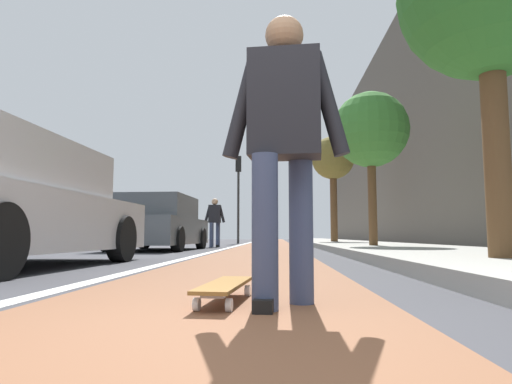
{
  "coord_description": "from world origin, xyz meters",
  "views": [
    {
      "loc": [
        -1.13,
        -0.38,
        0.39
      ],
      "look_at": [
        8.78,
        0.09,
        1.37
      ],
      "focal_mm": 31.16,
      "sensor_mm": 36.0,
      "label": 1
    }
  ],
  "objects": [
    {
      "name": "sidewalk_curb",
      "position": [
        18.0,
        -3.21,
        0.07
      ],
      "size": [
        52.0,
        3.2,
        0.15
      ],
      "primitive_type": "cube",
      "color": "#9E9B93",
      "rests_on": "ground"
    },
    {
      "name": "traffic_light",
      "position": [
        21.31,
        1.58,
        3.07
      ],
      "size": [
        0.33,
        0.28,
        4.46
      ],
      "color": "#2D2D2D",
      "rests_on": "ground"
    },
    {
      "name": "pedestrian_distant",
      "position": [
        14.19,
        1.78,
        0.96
      ],
      "size": [
        0.47,
        0.74,
        1.69
      ],
      "color": "#384260",
      "rests_on": "ground"
    },
    {
      "name": "bike_lane_paint",
      "position": [
        24.0,
        0.0,
        0.0
      ],
      "size": [
        56.0,
        2.06,
        0.0
      ],
      "primitive_type": "cube",
      "color": "brown",
      "rests_on": "ground"
    },
    {
      "name": "street_tree_mid",
      "position": [
        10.27,
        -2.81,
        3.1
      ],
      "size": [
        1.95,
        1.95,
        4.11
      ],
      "color": "brown",
      "rests_on": "ground"
    },
    {
      "name": "building_facade",
      "position": [
        22.0,
        -6.27,
        5.06
      ],
      "size": [
        40.0,
        1.2,
        10.13
      ],
      "primitive_type": "cube",
      "color": "#5B544B",
      "rests_on": "ground"
    },
    {
      "name": "parked_car_mid",
      "position": [
        10.88,
        2.85,
        0.7
      ],
      "size": [
        4.33,
        2.12,
        1.47
      ],
      "color": "#4C5156",
      "rests_on": "ground"
    },
    {
      "name": "parked_car_near",
      "position": [
        3.99,
        2.89,
        0.73
      ],
      "size": [
        4.62,
        2.15,
        1.5
      ],
      "color": "#B7B7BC",
      "rests_on": "ground"
    },
    {
      "name": "skateboard",
      "position": [
        1.47,
        -0.08,
        0.09
      ],
      "size": [
        0.85,
        0.27,
        0.11
      ],
      "color": "white",
      "rests_on": "ground"
    },
    {
      "name": "lane_stripe_white",
      "position": [
        20.0,
        1.18,
        0.0
      ],
      "size": [
        52.0,
        0.16,
        0.01
      ],
      "primitive_type": "cube",
      "color": "silver",
      "rests_on": "ground"
    },
    {
      "name": "ground_plane",
      "position": [
        10.0,
        0.0,
        0.0
      ],
      "size": [
        80.0,
        80.0,
        0.0
      ],
      "primitive_type": "plane",
      "color": "#38383D"
    },
    {
      "name": "street_tree_far",
      "position": [
        17.95,
        -2.81,
        3.66
      ],
      "size": [
        1.85,
        1.85,
        4.68
      ],
      "color": "brown",
      "rests_on": "ground"
    },
    {
      "name": "skater_person",
      "position": [
        1.32,
        -0.42,
        0.94
      ],
      "size": [
        0.45,
        0.72,
        1.64
      ],
      "color": "#384260",
      "rests_on": "ground"
    }
  ]
}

